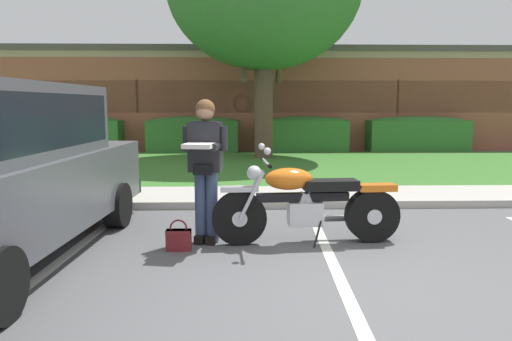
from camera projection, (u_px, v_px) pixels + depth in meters
The scene contains 14 objects.
ground_plane at pixel (340, 278), 4.63m from camera, with size 140.00×140.00×0.00m, color #565659.
curb_strip at pixel (301, 204), 7.74m from camera, with size 60.00×0.20×0.12m, color #B7B2A8.
concrete_walk at pixel (295, 195), 8.58m from camera, with size 60.00×1.50×0.08m, color #B7B2A8.
grass_lawn at pixel (278, 166), 12.72m from camera, with size 60.00×6.86×0.06m, color #3D752D.
stall_stripe_0 at pixel (44, 273), 4.75m from camera, with size 0.12×4.40×0.01m, color silver.
stall_stripe_1 at pixel (336, 270), 4.83m from camera, with size 0.12×4.40×0.01m, color silver.
motorcycle at pixel (314, 203), 5.73m from camera, with size 2.24×0.82×1.18m.
rider_person at pixel (205, 159), 5.66m from camera, with size 0.53×0.62×1.70m.
handbag at pixel (179, 238), 5.47m from camera, with size 0.28×0.13×0.36m.
hedge_left at pixel (78, 134), 16.21m from camera, with size 2.86×0.90×1.24m.
hedge_center_left at pixel (193, 134), 16.32m from camera, with size 3.04×0.90×1.24m.
hedge_center_right at pixel (306, 134), 16.42m from camera, with size 2.80×0.90×1.24m.
hedge_right at pixel (418, 133), 16.53m from camera, with size 3.39×0.90×1.24m.
brick_building at pixel (262, 100), 22.19m from camera, with size 26.76×11.29×3.66m.
Camera 1 is at (-0.93, -4.42, 1.65)m, focal length 33.94 mm.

